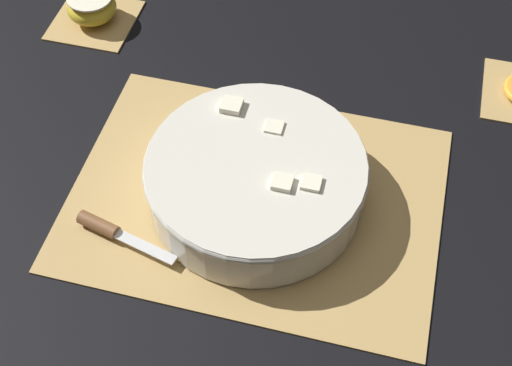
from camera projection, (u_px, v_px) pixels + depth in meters
ground_plane at (256, 199)px, 0.93m from camera, size 6.00×6.00×0.00m
bamboo_mat_center at (256, 197)px, 0.93m from camera, size 0.48×0.35×0.01m
coaster_mat_near_right at (95, 20)px, 1.15m from camera, size 0.13×0.13×0.01m
fruit_salad_bowl at (256, 177)px, 0.90m from camera, size 0.28×0.28×0.08m
paring_knife at (103, 227)px, 0.89m from camera, size 0.14×0.05×0.02m
apple_half at (92, 7)px, 1.13m from camera, size 0.08×0.08×0.04m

